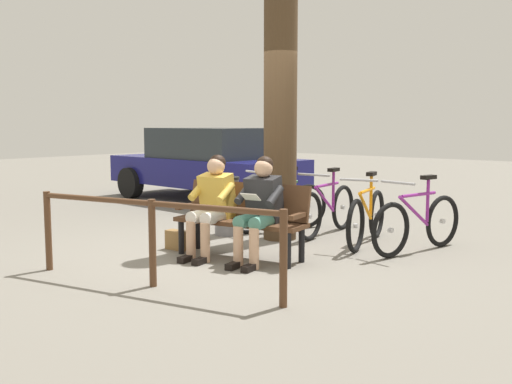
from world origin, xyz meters
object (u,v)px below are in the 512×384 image
Objects in this scene: person_reading at (260,204)px; bicycle_silver at (327,210)px; handbag at (177,240)px; bicycle_blue at (279,206)px; tree_trunk at (280,85)px; litter_bin at (227,206)px; bicycle_green at (418,223)px; bench at (243,214)px; parked_car at (208,162)px; bicycle_black at (367,217)px; person_companion at (212,201)px.

bicycle_silver is (0.32, -1.90, -0.31)m from person_reading.
bicycle_blue is (-0.19, -1.83, 0.24)m from handbag.
tree_trunk is 1.81m from bicycle_blue.
litter_bin is 2.64m from bicycle_green.
parked_car reaches higher than bench.
bicycle_black is 0.38× the size of parked_car.
bench is 1.39m from litter_bin.
bicycle_black is at bearing -160.64° from litter_bin.
handbag is 0.07× the size of tree_trunk.
parked_car is at bearing -118.55° from bicycle_silver.
parked_car is at bearing -32.54° from tree_trunk.
parked_car is (2.87, -2.56, 0.36)m from litter_bin.
parked_car is at bearing -54.81° from person_companion.
handbag is (0.59, 0.02, -0.54)m from person_companion.
bicycle_silver and bicycle_blue have the same top height.
person_reading is at bearing 143.76° from parked_car.
bicycle_green is at bearing -143.05° from handbag.
bicycle_silver is at bearing -113.98° from handbag.
tree_trunk reaches higher than parked_car.
person_reading is at bearing 3.84° from bicycle_silver.
litter_bin is 0.52× the size of bicycle_blue.
bench is 1.01× the size of bicycle_black.
bicycle_blue is at bearing -51.35° from tree_trunk.
bicycle_silver is 4.30m from parked_car.
bicycle_blue is at bearing -106.26° from bicycle_black.
bicycle_silver reaches higher than handbag.
bicycle_green is 0.38× the size of parked_car.
parked_car is at bearing -50.88° from bench.
bicycle_green is at bearing -134.33° from person_reading.
tree_trunk is at bearing -83.76° from bench.
bicycle_blue is at bearing -117.97° from litter_bin.
litter_bin is at bearing -64.39° from person_companion.
bicycle_blue is (1.48, -0.06, 0.00)m from bicycle_black.
person_companion is 1.88m from bicycle_blue.
person_companion is 0.72× the size of bicycle_silver.
tree_trunk reaches higher than handbag.
bicycle_green reaches higher than bench.
bicycle_blue is (2.17, -0.05, 0.00)m from bicycle_green.
bicycle_blue is at bearing -80.76° from bicycle_silver.
bicycle_green is 1.48m from bicycle_silver.
bicycle_blue reaches higher than bench.
tree_trunk is 2.60× the size of bicycle_blue.
bench is 1.00× the size of bicycle_green.
litter_bin is at bearing -7.21° from bicycle_blue.
handbag is 1.86m from bicycle_blue.
litter_bin is 0.81m from bicycle_blue.
litter_bin is (0.78, -1.10, -0.25)m from person_companion.
handbag is at bearing 99.54° from litter_bin.
bicycle_silver is (0.77, -0.25, 0.00)m from bicycle_black.
bicycle_green reaches higher than handbag.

